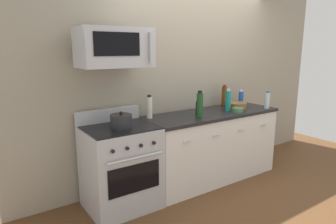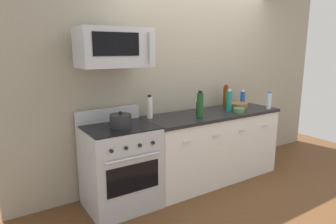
# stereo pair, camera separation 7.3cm
# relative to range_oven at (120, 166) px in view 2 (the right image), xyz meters

# --- Properties ---
(ground_plane) EXTENTS (6.00, 6.00, 0.00)m
(ground_plane) POSITION_rel_range_oven_xyz_m (1.33, -0.00, -0.47)
(ground_plane) COLOR brown
(back_wall) EXTENTS (5.00, 0.10, 2.70)m
(back_wall) POSITION_rel_range_oven_xyz_m (1.33, 0.41, 0.88)
(back_wall) COLOR #9E937F
(back_wall) RESTS_ON ground_plane
(counter_unit) EXTENTS (1.91, 0.66, 0.92)m
(counter_unit) POSITION_rel_range_oven_xyz_m (1.33, -0.00, -0.01)
(counter_unit) COLOR silver
(counter_unit) RESTS_ON ground_plane
(range_oven) EXTENTS (0.76, 0.69, 1.07)m
(range_oven) POSITION_rel_range_oven_xyz_m (0.00, 0.00, 0.00)
(range_oven) COLOR #B7BABF
(range_oven) RESTS_ON ground_plane
(microwave) EXTENTS (0.74, 0.44, 0.40)m
(microwave) POSITION_rel_range_oven_xyz_m (0.00, 0.04, 1.28)
(microwave) COLOR #B7BABF
(bottle_soda_blue) EXTENTS (0.07, 0.07, 0.24)m
(bottle_soda_blue) POSITION_rel_range_oven_xyz_m (1.96, 0.08, 0.56)
(bottle_soda_blue) COLOR #1E4CA5
(bottle_soda_blue) RESTS_ON countertop_slab
(bottle_wine_green) EXTENTS (0.08, 0.08, 0.33)m
(bottle_wine_green) POSITION_rel_range_oven_xyz_m (0.98, -0.17, 0.61)
(bottle_wine_green) COLOR #19471E
(bottle_wine_green) RESTS_ON countertop_slab
(bottle_vinegar_white) EXTENTS (0.07, 0.07, 0.28)m
(bottle_vinegar_white) POSITION_rel_range_oven_xyz_m (0.48, 0.17, 0.58)
(bottle_vinegar_white) COLOR silver
(bottle_vinegar_white) RESTS_ON countertop_slab
(bottle_sparkling_teal) EXTENTS (0.07, 0.07, 0.30)m
(bottle_sparkling_teal) POSITION_rel_range_oven_xyz_m (1.55, -0.07, 0.59)
(bottle_sparkling_teal) COLOR #197F7A
(bottle_sparkling_teal) RESTS_ON countertop_slab
(bottle_water_clear) EXTENTS (0.07, 0.07, 0.24)m
(bottle_water_clear) POSITION_rel_range_oven_xyz_m (2.14, -0.24, 0.57)
(bottle_water_clear) COLOR silver
(bottle_water_clear) RESTS_ON countertop_slab
(bottle_wine_amber) EXTENTS (0.08, 0.08, 0.32)m
(bottle_wine_amber) POSITION_rel_range_oven_xyz_m (1.74, 0.20, 0.60)
(bottle_wine_amber) COLOR #59330F
(bottle_wine_amber) RESTS_ON countertop_slab
(bottle_soy_sauce_dark) EXTENTS (0.05, 0.05, 0.19)m
(bottle_soy_sauce_dark) POSITION_rel_range_oven_xyz_m (1.06, -0.03, 0.54)
(bottle_soy_sauce_dark) COLOR black
(bottle_soy_sauce_dark) RESTS_ON countertop_slab
(bowl_wooden_salad) EXTENTS (0.27, 0.27, 0.08)m
(bowl_wooden_salad) POSITION_rel_range_oven_xyz_m (1.79, -0.00, 0.50)
(bowl_wooden_salad) COLOR brown
(bowl_wooden_salad) RESTS_ON countertop_slab
(bowl_green_glaze) EXTENTS (0.14, 0.14, 0.06)m
(bowl_green_glaze) POSITION_rel_range_oven_xyz_m (1.61, -0.19, 0.48)
(bowl_green_glaze) COLOR #477A4C
(bowl_green_glaze) RESTS_ON countertop_slab
(stockpot) EXTENTS (0.23, 0.23, 0.18)m
(stockpot) POSITION_rel_range_oven_xyz_m (0.00, -0.05, 0.53)
(stockpot) COLOR #262628
(stockpot) RESTS_ON range_oven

